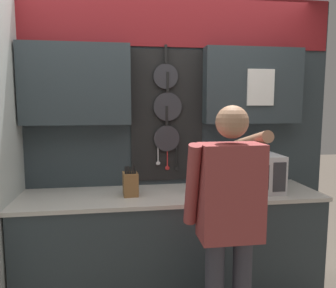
{
  "coord_description": "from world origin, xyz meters",
  "views": [
    {
      "loc": [
        -0.4,
        -2.49,
        1.63
      ],
      "look_at": [
        0.0,
        0.2,
        1.29
      ],
      "focal_mm": 35.0,
      "sensor_mm": 36.0,
      "label": 1
    }
  ],
  "objects_px": {
    "knife_block": "(130,184)",
    "person": "(229,212)",
    "utensil_crock": "(195,181)",
    "microwave": "(249,172)"
  },
  "relations": [
    {
      "from": "knife_block",
      "to": "person",
      "type": "height_order",
      "value": "person"
    },
    {
      "from": "knife_block",
      "to": "person",
      "type": "xyz_separation_m",
      "value": [
        0.59,
        -0.6,
        -0.05
      ]
    },
    {
      "from": "utensil_crock",
      "to": "knife_block",
      "type": "bearing_deg",
      "value": -179.83
    },
    {
      "from": "microwave",
      "to": "person",
      "type": "xyz_separation_m",
      "value": [
        -0.37,
        -0.6,
        -0.11
      ]
    },
    {
      "from": "utensil_crock",
      "to": "person",
      "type": "distance_m",
      "value": 0.61
    },
    {
      "from": "knife_block",
      "to": "microwave",
      "type": "bearing_deg",
      "value": -0.04
    },
    {
      "from": "knife_block",
      "to": "person",
      "type": "distance_m",
      "value": 0.84
    },
    {
      "from": "knife_block",
      "to": "utensil_crock",
      "type": "bearing_deg",
      "value": 0.17
    },
    {
      "from": "person",
      "to": "utensil_crock",
      "type": "bearing_deg",
      "value": 96.97
    },
    {
      "from": "knife_block",
      "to": "person",
      "type": "relative_size",
      "value": 0.16
    }
  ]
}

